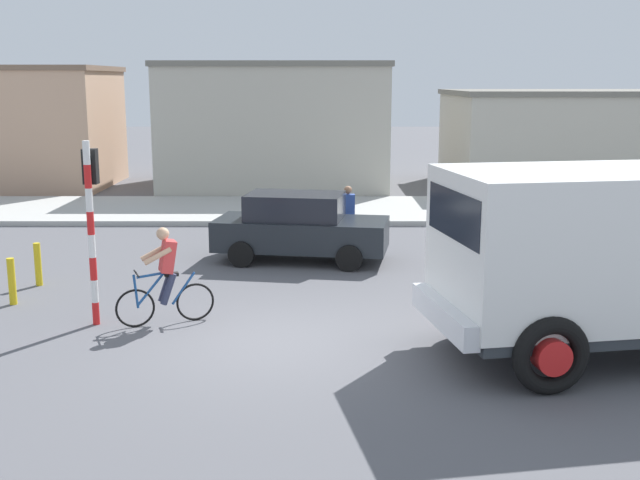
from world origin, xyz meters
The scene contains 12 objects.
ground_plane centered at (0.00, 0.00, 0.00)m, with size 120.00×120.00×0.00m, color #56565B.
sidewalk_far centered at (0.00, 12.80, 0.08)m, with size 80.00×5.00×0.16m, color #ADADA8.
truck_foreground centered at (5.17, -0.57, 1.67)m, with size 5.76×3.51×2.90m.
cyclist centered at (-1.96, 1.04, 0.86)m, with size 1.62×0.76×1.72m.
traffic_light_pole centered at (-3.19, 1.09, 2.07)m, with size 0.24×0.43×3.20m.
car_red_near centered at (0.25, 5.92, 0.82)m, with size 4.22×2.35×1.60m.
pedestrian_near_kerb centered at (1.42, 7.13, 0.85)m, with size 0.34×0.22×1.62m.
bollard_near centered at (-5.12, 2.25, 0.45)m, with size 0.14×0.14×0.90m, color gold.
bollard_far centered at (-5.12, 3.65, 0.45)m, with size 0.14×0.14×0.90m, color gold.
building_corner_left centered at (-11.82, 19.25, 2.37)m, with size 8.45×5.79×4.73m.
building_mid_block centered at (-0.98, 19.19, 2.43)m, with size 8.53×7.86×4.85m.
building_corner_right centered at (10.75, 18.97, 1.91)m, with size 9.73×7.44×3.80m.
Camera 1 is at (0.72, -12.11, 4.20)m, focal length 43.96 mm.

